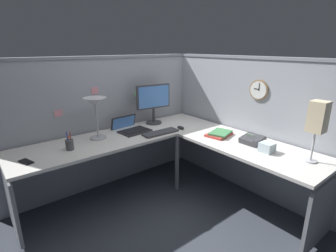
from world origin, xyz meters
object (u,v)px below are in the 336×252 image
Objects in this scene: keyboard at (161,133)px; desk_lamp_paper at (318,119)px; computer_mouse at (181,128)px; laptop at (130,128)px; cell_phone at (26,162)px; tissue_box at (267,147)px; wall_clock at (259,90)px; monitor at (154,101)px; desk_lamp_dome at (95,105)px; pen_cup at (70,144)px; office_phone at (253,140)px; book_stack at (220,134)px.

desk_lamp_paper is (0.56, -1.40, 0.37)m from keyboard.
computer_mouse is at bearing -1.40° from keyboard.
laptop is 0.78× the size of desk_lamp_paper.
cell_phone is 2.16m from tissue_box.
wall_clock is at bearing -44.40° from laptop.
desk_lamp_paper reaches higher than monitor.
monitor is at bearing 121.44° from wall_clock.
laptop is 1.52m from wall_clock.
desk_lamp_paper reaches higher than keyboard.
cell_phone is 2.48m from desk_lamp_paper.
desk_lamp_paper is 4.42× the size of tissue_box.
laptop is at bearing 115.69° from tissue_box.
wall_clock is (1.45, -0.98, 0.14)m from desk_lamp_dome.
desk_lamp_dome reaches higher than pen_cup.
desk_lamp_dome is at bearing 146.00° from wall_clock.
monitor is at bearing 66.48° from keyboard.
wall_clock is at bearing -51.19° from computer_mouse.
keyboard is at bearing -25.54° from desk_lamp_dome.
office_phone is (0.74, -1.18, 0.01)m from laptop.
monitor is at bearing 108.96° from book_stack.
pen_cup is 1.25× the size of cell_phone.
tissue_box is at bearing -51.30° from desk_lamp_dome.
desk_lamp_dome reaches higher than keyboard.
keyboard is 0.81× the size of desk_lamp_paper.
office_phone is (0.36, -1.22, -0.26)m from monitor.
pen_cup is 0.40m from cell_phone.
laptop is 3.98× the size of computer_mouse.
keyboard is (0.21, -0.33, -0.01)m from laptop.
keyboard is 1.56m from desk_lamp_paper.
desk_lamp_paper is 0.50m from tissue_box.
tissue_box is at bearing -110.87° from office_phone.
pen_cup is 2.03m from wall_clock.
keyboard is 0.66m from book_stack.
wall_clock is (0.26, 0.72, 0.12)m from desk_lamp_paper.
pen_cup is at bearing 172.09° from keyboard.
keyboard is at bearing 122.41° from office_phone.
monitor is 1.19m from pen_cup.
cell_phone is at bearing 147.34° from tissue_box.
monitor reaches higher than computer_mouse.
office_phone is 0.39× the size of desk_lamp_paper.
keyboard is 1.00m from office_phone.
monitor reaches higher than keyboard.
monitor is 1.30m from office_phone.
tissue_box is at bearing -80.87° from computer_mouse.
keyboard is 0.98m from pen_cup.
pen_cup is (-0.35, -0.13, -0.31)m from desk_lamp_dome.
cell_phone is at bearing -172.73° from pen_cup.
monitor is 1.59m from cell_phone.
computer_mouse is 0.50× the size of office_phone.
desk_lamp_paper is at bearing -55.15° from desk_lamp_dome.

